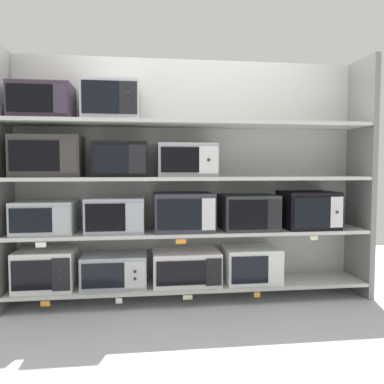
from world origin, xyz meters
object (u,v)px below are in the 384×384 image
Objects in this scene: microwave_8 at (308,210)px; microwave_10 at (120,159)px; microwave_5 at (115,215)px; microwave_6 at (183,212)px; microwave_11 at (187,160)px; microwave_3 at (251,264)px; microwave_7 at (248,212)px; microwave_13 at (111,102)px; microwave_1 at (115,270)px; microwave_4 at (45,217)px; microwave_2 at (186,267)px; microwave_0 at (46,269)px; microwave_12 at (42,102)px; microwave_9 at (48,156)px.

microwave_8 is 1.06× the size of microwave_10.
microwave_5 is 0.47m from microwave_10.
microwave_11 reaches higher than microwave_6.
microwave_7 is at bearing -179.55° from microwave_3.
microwave_1 is at bearing 1.11° from microwave_13.
microwave_7 is 0.71m from microwave_11.
microwave_6 reaches higher than microwave_4.
microwave_4 is 1.04× the size of microwave_8.
microwave_11 reaches higher than microwave_4.
microwave_8 is at bearing -0.00° from microwave_5.
microwave_7 is at bearing -0.05° from microwave_2.
microwave_8 is at bearing 0.02° from microwave_7.
microwave_5 is at bearing -0.02° from microwave_4.
microwave_0 is 1.76m from microwave_3.
microwave_3 is at bearing -0.00° from microwave_12.
microwave_11 is (0.56, 0.00, -0.00)m from microwave_10.
microwave_8 is 0.97× the size of microwave_12.
microwave_5 is at bearing -179.98° from microwave_2.
microwave_13 is at bearing -179.90° from microwave_10.
microwave_1 is 0.99× the size of microwave_9.
microwave_13 is (0.55, -0.00, 0.96)m from microwave_4.
microwave_5 is at bearing -0.00° from microwave_12.
microwave_2 is 1.09m from microwave_10.
microwave_2 is 1.31× the size of microwave_10.
microwave_1 is 1.79m from microwave_8.
microwave_9 is 0.59m from microwave_10.
microwave_12 is (-1.76, 0.00, 1.39)m from microwave_3.
microwave_6 is (-0.61, -0.00, 0.48)m from microwave_3.
microwave_10 reaches higher than microwave_3.
microwave_2 is 1.83m from microwave_12.
microwave_5 is 1.71m from microwave_8.
microwave_9 is at bearing 179.98° from microwave_5.
microwave_13 is at bearing -179.99° from microwave_3.
microwave_7 reaches higher than microwave_5.
microwave_6 is at bearing -0.00° from microwave_5.
microwave_12 is (-1.18, -0.00, 0.47)m from microwave_11.
microwave_7 is 1.76m from microwave_9.
microwave_4 is 0.97× the size of microwave_11.
microwave_3 is 1.00× the size of microwave_12.
microwave_4 is 1.00× the size of microwave_5.
microwave_0 is 0.99× the size of microwave_3.
microwave_10 reaches higher than microwave_0.
microwave_8 is at bearing -0.00° from microwave_0.
microwave_5 is at bearing 179.95° from microwave_10.
microwave_9 is 0.44m from microwave_12.
microwave_10 is (-1.14, -0.00, 0.93)m from microwave_3.
microwave_0 is 0.94× the size of microwave_6.
microwave_9 is 1.21× the size of microwave_13.
microwave_9 is (-2.25, 0.00, 0.47)m from microwave_8.
microwave_1 is at bearing 0.00° from microwave_12.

